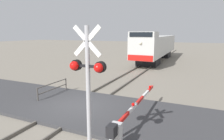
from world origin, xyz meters
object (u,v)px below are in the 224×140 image
object	(u,v)px
crossing_signal	(88,80)
crossing_gate	(124,123)
locomotive	(156,46)
guard_railing	(53,87)

from	to	relation	value
crossing_signal	crossing_gate	world-z (taller)	crossing_signal
crossing_gate	locomotive	bearing A→B (deg)	98.88
guard_railing	crossing_signal	bearing A→B (deg)	-40.28
locomotive	guard_railing	distance (m)	19.74
locomotive	crossing_gate	size ratio (longest dim) A/B	2.90
locomotive	guard_railing	xyz separation A→B (m)	(-2.65, -19.50, -1.57)
locomotive	crossing_gate	world-z (taller)	locomotive
crossing_signal	guard_railing	size ratio (longest dim) A/B	1.58
crossing_signal	crossing_gate	size ratio (longest dim) A/B	0.73
locomotive	guard_railing	size ratio (longest dim) A/B	6.27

